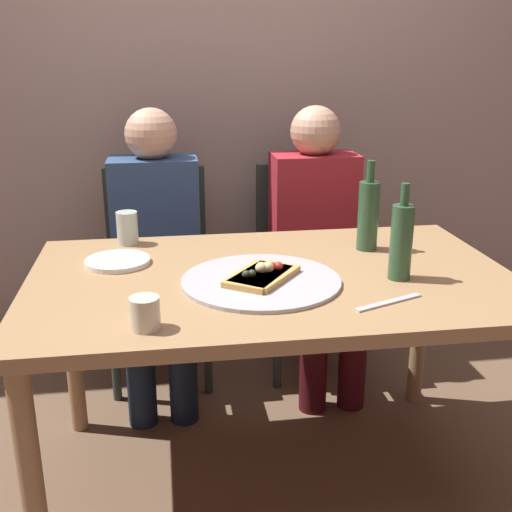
{
  "coord_description": "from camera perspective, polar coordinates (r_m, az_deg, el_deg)",
  "views": [
    {
      "loc": [
        -0.32,
        -1.76,
        1.39
      ],
      "look_at": [
        -0.04,
        0.03,
        0.79
      ],
      "focal_mm": 43.79,
      "sensor_mm": 36.0,
      "label": 1
    }
  ],
  "objects": [
    {
      "name": "tumbler_far",
      "position": [
        2.22,
        -11.67,
        2.52
      ],
      "size": [
        0.07,
        0.07,
        0.12
      ],
      "primitive_type": "cylinder",
      "color": "#B7C6BC",
      "rests_on": "dining_table"
    },
    {
      "name": "pizza_slice_last",
      "position": [
        1.82,
        0.26,
        -1.78
      ],
      "size": [
        0.23,
        0.25,
        0.05
      ],
      "color": "tan",
      "rests_on": "pizza_tray"
    },
    {
      "name": "dining_table",
      "position": [
        1.93,
        1.44,
        -3.84
      ],
      "size": [
        1.47,
        0.91,
        0.74
      ],
      "color": "#99754C",
      "rests_on": "ground_plane"
    },
    {
      "name": "back_wall",
      "position": [
        2.97,
        -2.65,
        16.67
      ],
      "size": [
        6.0,
        0.1,
        2.6
      ],
      "primitive_type": "cube",
      "color": "gray",
      "rests_on": "ground_plane"
    },
    {
      "name": "tumbler_near",
      "position": [
        1.55,
        -10.11,
        -5.17
      ],
      "size": [
        0.07,
        0.07,
        0.08
      ],
      "primitive_type": "cylinder",
      "color": "beige",
      "rests_on": "dining_table"
    },
    {
      "name": "beer_bottle",
      "position": [
        2.14,
        10.21,
        3.77
      ],
      "size": [
        0.07,
        0.07,
        0.31
      ],
      "color": "#2D5133",
      "rests_on": "dining_table"
    },
    {
      "name": "ground_plane",
      "position": [
        2.26,
        1.3,
        -19.47
      ],
      "size": [
        8.0,
        8.0,
        0.0
      ],
      "primitive_type": "plane",
      "color": "brown"
    },
    {
      "name": "chair_right",
      "position": [
        2.83,
        4.83,
        0.32
      ],
      "size": [
        0.44,
        0.44,
        0.9
      ],
      "rotation": [
        0.0,
        0.0,
        3.14
      ],
      "color": "#2D3833",
      "rests_on": "ground_plane"
    },
    {
      "name": "guest_in_beanie",
      "position": [
        2.65,
        5.65,
        1.94
      ],
      "size": [
        0.36,
        0.56,
        1.17
      ],
      "rotation": [
        0.0,
        0.0,
        3.14
      ],
      "color": "maroon",
      "rests_on": "ground_plane"
    },
    {
      "name": "guest_in_sweater",
      "position": [
        2.57,
        -9.1,
        1.28
      ],
      "size": [
        0.36,
        0.56,
        1.17
      ],
      "rotation": [
        0.0,
        0.0,
        3.14
      ],
      "color": "navy",
      "rests_on": "ground_plane"
    },
    {
      "name": "pizza_tray",
      "position": [
        1.83,
        0.47,
        -2.29
      ],
      "size": [
        0.47,
        0.47,
        0.01
      ],
      "primitive_type": "cylinder",
      "color": "#ADADB2",
      "rests_on": "dining_table"
    },
    {
      "name": "pizza_slice_extra",
      "position": [
        1.83,
        0.83,
        -1.72
      ],
      "size": [
        0.24,
        0.25,
        0.05
      ],
      "color": "tan",
      "rests_on": "pizza_tray"
    },
    {
      "name": "table_knife",
      "position": [
        1.72,
        12.03,
        -4.17
      ],
      "size": [
        0.21,
        0.1,
        0.01
      ],
      "primitive_type": "cube",
      "rotation": [
        0.0,
        0.0,
        0.38
      ],
      "color": "#B7B7BC",
      "rests_on": "dining_table"
    },
    {
      "name": "wine_bottle",
      "position": [
        1.88,
        13.13,
        1.37
      ],
      "size": [
        0.07,
        0.07,
        0.29
      ],
      "color": "#2D5133",
      "rests_on": "dining_table"
    },
    {
      "name": "chair_left",
      "position": [
        2.76,
        -8.96,
        -0.34
      ],
      "size": [
        0.44,
        0.44,
        0.9
      ],
      "rotation": [
        0.0,
        0.0,
        3.14
      ],
      "color": "#2D3833",
      "rests_on": "ground_plane"
    },
    {
      "name": "plate_stack",
      "position": [
        2.04,
        -12.53,
        -0.48
      ],
      "size": [
        0.21,
        0.21,
        0.02
      ],
      "primitive_type": "cylinder",
      "color": "white",
      "rests_on": "dining_table"
    }
  ]
}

